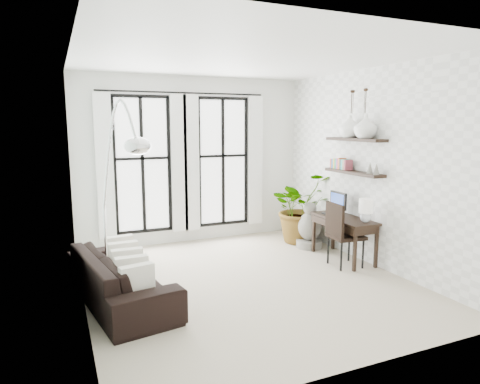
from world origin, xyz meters
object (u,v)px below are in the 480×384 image
sofa (120,277)px  desk (346,220)px  plant (301,207)px  arc_lamp (119,150)px  buddha (310,229)px  desk_chair (341,231)px

sofa → desk: 3.77m
plant → desk: size_ratio=1.11×
arc_lamp → desk: bearing=-1.5°
plant → sofa: bearing=-157.1°
desk → buddha: desk is taller
desk_chair → buddha: size_ratio=1.22×
arc_lamp → buddha: arc_lamp is taller
arc_lamp → sofa: bearing=-108.5°
plant → desk: bearing=-87.7°
sofa → arc_lamp: 1.67m
desk_chair → buddha: bearing=88.0°
desk → sofa: bearing=-176.6°
desk → buddha: 0.97m
buddha → sofa: bearing=-162.8°
buddha → desk_chair: bearing=-96.8°
plant → buddha: size_ratio=1.60×
sofa → buddha: bearing=-82.1°
sofa → desk: bearing=-95.9°
desk_chair → buddha: desk_chair is taller
buddha → arc_lamp: bearing=-167.1°
plant → buddha: (-0.07, -0.43, -0.33)m
desk → plant: bearing=92.3°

